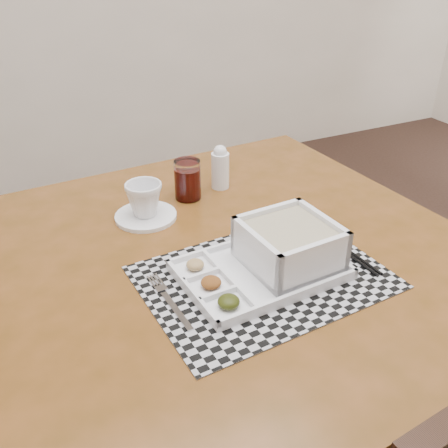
% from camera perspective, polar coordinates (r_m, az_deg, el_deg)
% --- Properties ---
extents(dining_table, '(1.11, 1.11, 0.79)m').
position_cam_1_polar(dining_table, '(1.14, 0.66, -6.31)').
color(dining_table, '#4B2F0D').
rests_on(dining_table, ground).
extents(placemat, '(0.50, 0.37, 0.00)m').
position_cam_1_polar(placemat, '(1.01, 4.54, -6.08)').
color(placemat, '#A2A2A9').
rests_on(placemat, dining_table).
extents(serving_tray, '(0.33, 0.24, 0.10)m').
position_cam_1_polar(serving_tray, '(1.02, 6.49, -3.33)').
color(serving_tray, white).
rests_on(serving_tray, placemat).
extents(fork, '(0.03, 0.19, 0.00)m').
position_cam_1_polar(fork, '(0.96, -6.29, -8.54)').
color(fork, '#BABAC1').
rests_on(fork, placemat).
extents(spoon, '(0.04, 0.18, 0.01)m').
position_cam_1_polar(spoon, '(1.15, 11.53, -1.42)').
color(spoon, '#BABAC1').
rests_on(spoon, placemat).
extents(chopsticks, '(0.03, 0.24, 0.01)m').
position_cam_1_polar(chopsticks, '(1.12, 13.15, -2.55)').
color(chopsticks, black).
rests_on(chopsticks, placemat).
extents(saucer, '(0.15, 0.15, 0.01)m').
position_cam_1_polar(saucer, '(1.23, -8.92, 0.89)').
color(saucer, white).
rests_on(saucer, dining_table).
extents(cup, '(0.09, 0.09, 0.08)m').
position_cam_1_polar(cup, '(1.21, -9.09, 2.81)').
color(cup, white).
rests_on(cup, saucer).
extents(juice_glass, '(0.07, 0.07, 0.10)m').
position_cam_1_polar(juice_glass, '(1.29, -4.18, 4.90)').
color(juice_glass, white).
rests_on(juice_glass, dining_table).
extents(creamer_bottle, '(0.05, 0.05, 0.12)m').
position_cam_1_polar(creamer_bottle, '(1.34, -0.43, 6.48)').
color(creamer_bottle, white).
rests_on(creamer_bottle, dining_table).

